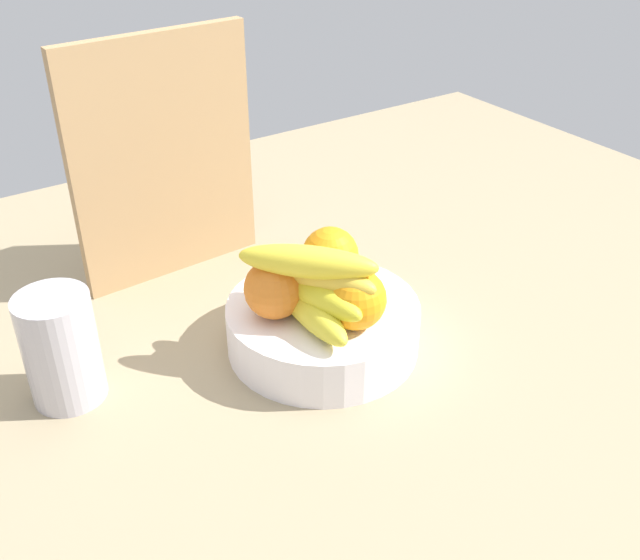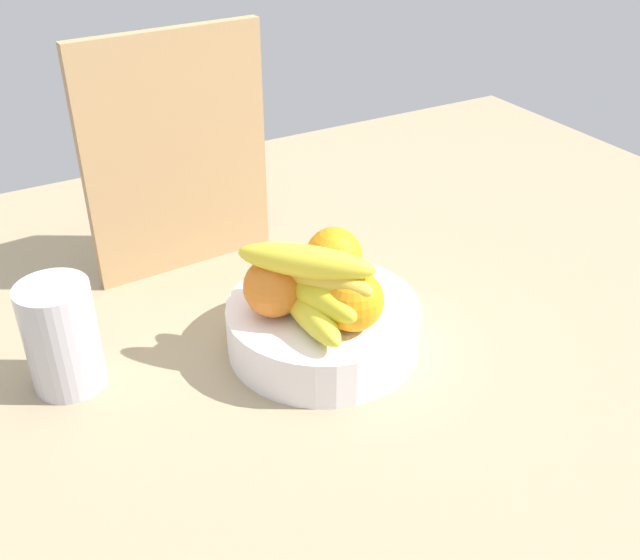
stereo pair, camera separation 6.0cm
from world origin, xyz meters
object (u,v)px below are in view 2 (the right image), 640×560
Objects in this scene: banana_bunch at (308,283)px; cutting_board at (177,156)px; orange_center at (353,300)px; orange_front_left at (334,256)px; orange_front_right at (274,287)px; fruit_bowl at (320,327)px; thermos_tumbler at (61,336)px.

cutting_board is at bearing 98.24° from banana_bunch.
orange_center is at bearing -79.82° from cutting_board.
orange_front_left is at bearing -67.61° from cutting_board.
banana_bunch reaches higher than orange_front_left.
orange_front_right is at bearing 132.23° from banana_bunch.
orange_front_left is at bearing 16.28° from orange_front_right.
fruit_bowl is 9.10cm from banana_bunch.
thermos_tumbler is (-27.87, 10.65, -4.77)cm from banana_bunch.
thermos_tumbler is at bearing 163.66° from orange_front_right.
banana_bunch reaches higher than orange_front_right.
fruit_bowl is 3.29× the size of orange_front_left.
orange_front_right is 26.05cm from thermos_tumbler.
banana_bunch is 0.50× the size of cutting_board.
fruit_bowl is 9.75cm from orange_front_left.
banana_bunch is at bearing -47.77° from orange_front_right.
cutting_board is at bearing 103.56° from fruit_bowl.
orange_front_left and thermos_tumbler have the same top height.
cutting_board reaches higher than orange_front_right.
orange_front_left is at bearing -6.81° from thermos_tumbler.
fruit_bowl is 9.21cm from orange_front_right.
fruit_bowl is 0.70× the size of cutting_board.
orange_front_right is 4.81cm from banana_bunch.
banana_bunch is (-2.60, -1.73, 8.54)cm from fruit_bowl.
fruit_bowl is at bearing -16.31° from orange_front_right.
fruit_bowl is 33.85cm from cutting_board.
orange_front_left is 11.06cm from orange_center.
orange_front_left is 28.66cm from cutting_board.
fruit_bowl is at bearing -135.45° from orange_front_left.
thermos_tumbler reaches higher than fruit_bowl.
orange_front_left is 0.54× the size of thermos_tumbler.
thermos_tumbler is (-23.33, -20.68, -10.98)cm from cutting_board.
banana_bunch is at bearing -138.93° from orange_front_left.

